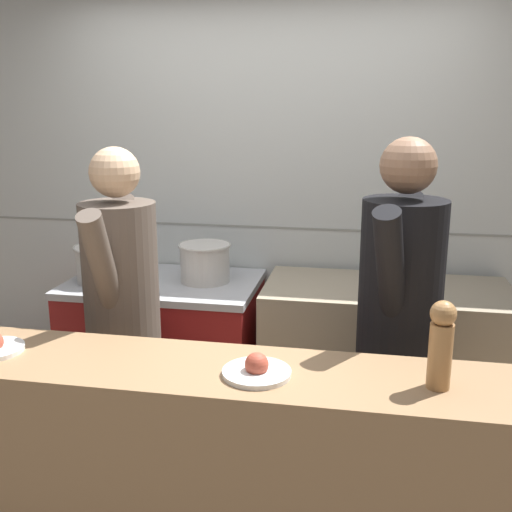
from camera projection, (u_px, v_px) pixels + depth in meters
The scene contains 10 objects.
wall_back_tiled at pixel (272, 202), 3.67m from camera, with size 8.00×0.06×2.60m.
oven_range at pixel (166, 351), 3.60m from camera, with size 1.10×0.71×0.89m.
prep_counter at pixel (383, 365), 3.37m from camera, with size 1.34×0.65×0.92m.
pass_counter at pixel (235, 489), 2.25m from camera, with size 3.01×0.45×0.97m.
stock_pot at pixel (105, 262), 3.47m from camera, with size 0.35×0.35×0.21m.
sauce_pot at pixel (205, 262), 3.45m from camera, with size 0.30×0.30×0.22m.
plated_dish_appetiser at pixel (257, 370), 2.08m from camera, with size 0.24×0.24×0.08m.
pepper_mill at pixel (441, 343), 1.95m from camera, with size 0.09×0.09×0.30m.
chef_head_cook at pixel (123, 310), 2.80m from camera, with size 0.37×0.75×1.71m.
chef_sous at pixel (399, 320), 2.59m from camera, with size 0.44×0.77×1.76m.
Camera 1 is at (0.57, -2.10, 1.89)m, focal length 42.00 mm.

